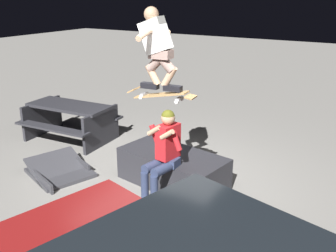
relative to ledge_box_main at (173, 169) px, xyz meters
The scene contains 7 objects.
ground_plane 0.28m from the ledge_box_main, ahead, with size 40.00×40.00×0.00m, color gray.
ledge_box_main is the anchor object (origin of this frame).
person_sitting_on_ledge 0.72m from the ledge_box_main, 104.64° to the left, with size 0.60×0.78×1.36m.
skateboard 1.30m from the ledge_box_main, 84.40° to the left, with size 1.03×0.29×0.16m.
skater_airborne 1.98m from the ledge_box_main, 73.82° to the left, with size 0.63×0.89×1.12m.
kicker_ramp 1.92m from the ledge_box_main, 21.09° to the left, with size 1.21×1.15×0.33m.
picnic_table_back 2.86m from the ledge_box_main, 12.32° to the right, with size 1.79×1.45×0.75m.
Camera 1 is at (-2.84, 4.73, 2.90)m, focal length 40.98 mm.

